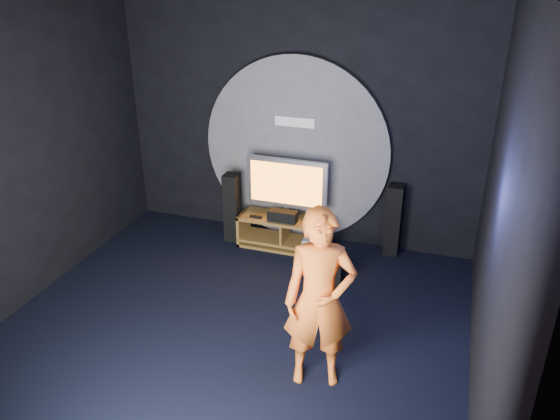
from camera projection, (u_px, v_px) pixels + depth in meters
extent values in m
plane|color=black|center=(229.00, 333.00, 5.94)|extent=(5.00, 5.00, 0.00)
cube|color=black|center=(297.00, 118.00, 7.35)|extent=(5.00, 0.04, 3.50)
cube|color=black|center=(39.00, 345.00, 3.05)|extent=(5.00, 0.04, 3.50)
cube|color=black|center=(10.00, 157.00, 5.92)|extent=(0.04, 5.00, 3.50)
cube|color=black|center=(500.00, 221.00, 4.48)|extent=(0.04, 5.00, 3.50)
cylinder|color=#515156|center=(296.00, 151.00, 7.49)|extent=(2.60, 0.08, 2.60)
cube|color=white|center=(295.00, 122.00, 7.27)|extent=(0.55, 0.03, 0.13)
cube|color=olive|center=(285.00, 219.00, 7.53)|extent=(1.28, 0.45, 0.04)
cube|color=olive|center=(285.00, 240.00, 7.67)|extent=(1.24, 0.42, 0.04)
cube|color=olive|center=(244.00, 226.00, 7.79)|extent=(0.04, 0.45, 0.45)
cube|color=olive|center=(328.00, 239.00, 7.44)|extent=(0.04, 0.45, 0.45)
cube|color=olive|center=(285.00, 230.00, 7.60)|extent=(0.03, 0.40, 0.29)
cube|color=olive|center=(285.00, 245.00, 7.70)|extent=(1.28, 0.45, 0.04)
cube|color=white|center=(311.00, 241.00, 7.54)|extent=(0.22, 0.16, 0.05)
cube|color=#B2B2B9|center=(286.00, 214.00, 7.57)|extent=(0.36, 0.22, 0.04)
cylinder|color=#B2B2B9|center=(286.00, 210.00, 7.54)|extent=(0.07, 0.07, 0.10)
cube|color=#B2B2B9|center=(287.00, 183.00, 7.37)|extent=(1.13, 0.06, 0.70)
cube|color=orange|center=(286.00, 184.00, 7.34)|extent=(1.00, 0.01, 0.57)
cube|color=black|center=(283.00, 216.00, 7.40)|extent=(0.40, 0.15, 0.15)
cube|color=black|center=(256.00, 217.00, 7.52)|extent=(0.18, 0.05, 0.02)
cube|color=black|center=(232.00, 207.00, 7.71)|extent=(0.20, 0.22, 1.00)
cube|color=black|center=(393.00, 220.00, 7.34)|extent=(0.20, 0.22, 1.00)
cube|color=black|center=(332.00, 273.00, 6.78)|extent=(0.28, 0.28, 0.31)
imported|color=orange|center=(319.00, 300.00, 4.94)|extent=(0.75, 0.60, 1.79)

